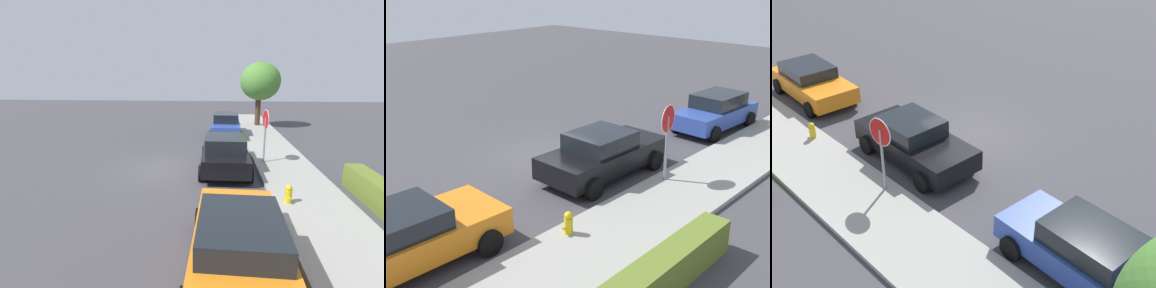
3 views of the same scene
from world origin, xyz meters
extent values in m
plane|color=#423F44|center=(0.00, 0.00, 0.00)|extent=(60.00, 60.00, 0.00)
cube|color=#9E9B93|center=(0.00, 5.06, 0.07)|extent=(32.00, 2.49, 0.14)
cylinder|color=gray|center=(-0.85, 4.22, 1.07)|extent=(0.08, 0.08, 2.13)
cylinder|color=white|center=(-0.85, 4.22, 2.05)|extent=(0.85, 0.12, 0.86)
cylinder|color=red|center=(-0.85, 4.22, 2.05)|extent=(0.80, 0.12, 0.80)
cube|color=black|center=(-0.08, 2.46, 0.64)|extent=(4.41, 1.88, 0.66)
cube|color=black|center=(0.10, 2.45, 1.22)|extent=(1.91, 1.63, 0.51)
cylinder|color=black|center=(1.43, 3.35, 0.32)|extent=(0.64, 0.23, 0.64)
cylinder|color=black|center=(1.40, 1.52, 0.32)|extent=(0.64, 0.23, 0.64)
cylinder|color=black|center=(-1.56, 3.39, 0.32)|extent=(0.64, 0.23, 0.64)
cylinder|color=black|center=(-1.58, 1.57, 0.32)|extent=(0.64, 0.23, 0.64)
cube|color=#2D479E|center=(-6.68, 2.77, 0.62)|extent=(4.13, 1.90, 0.63)
cube|color=black|center=(-6.91, 2.78, 1.21)|extent=(2.14, 1.60, 0.54)
cylinder|color=black|center=(-5.26, 3.56, 0.32)|extent=(0.65, 0.25, 0.64)
cylinder|color=black|center=(-5.34, 1.85, 0.32)|extent=(0.65, 0.25, 0.64)
cylinder|color=black|center=(-8.01, 3.69, 0.32)|extent=(0.65, 0.25, 0.64)
cylinder|color=black|center=(-8.09, 1.98, 0.32)|extent=(0.65, 0.25, 0.64)
cube|color=orange|center=(6.61, 2.49, 0.62)|extent=(4.40, 2.00, 0.64)
cube|color=black|center=(6.95, 2.47, 1.17)|extent=(2.24, 1.70, 0.45)
cylinder|color=black|center=(5.10, 1.62, 0.32)|extent=(0.65, 0.24, 0.64)
cylinder|color=black|center=(5.17, 3.46, 0.32)|extent=(0.65, 0.24, 0.64)
cylinder|color=#422D1E|center=(-10.37, 5.28, 1.19)|extent=(0.39, 0.39, 2.37)
ellipsoid|color=#4C8433|center=(-10.30, 5.36, 3.37)|extent=(2.90, 2.90, 2.75)
cylinder|color=gold|center=(3.43, 4.28, 0.28)|extent=(0.22, 0.22, 0.55)
sphere|color=gold|center=(3.43, 4.28, 0.61)|extent=(0.21, 0.21, 0.21)
cylinder|color=gold|center=(3.58, 4.28, 0.33)|extent=(0.08, 0.09, 0.09)
camera|label=1|loc=(12.17, 1.89, 4.09)|focal=28.00mm
camera|label=2|loc=(10.78, 11.36, 6.15)|focal=45.00mm
camera|label=3|loc=(-10.93, 10.53, 8.55)|focal=45.00mm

